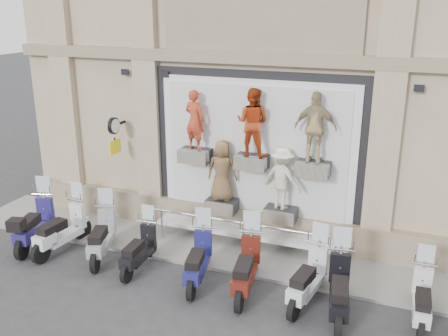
{
  "coord_description": "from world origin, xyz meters",
  "views": [
    {
      "loc": [
        3.64,
        -8.77,
        6.12
      ],
      "look_at": [
        -0.48,
        1.9,
        2.32
      ],
      "focal_mm": 40.0,
      "sensor_mm": 36.0,
      "label": 1
    }
  ],
  "objects": [
    {
      "name": "scooter_a",
      "position": [
        -5.28,
        0.56,
        0.85
      ],
      "size": [
        1.11,
        2.18,
        1.7
      ],
      "primitive_type": null,
      "rotation": [
        0.0,
        0.0,
        0.25
      ],
      "color": "navy",
      "rests_on": "ground"
    },
    {
      "name": "scooter_e",
      "position": [
        -0.54,
        0.41,
        0.79
      ],
      "size": [
        0.96,
        2.03,
        1.59
      ],
      "primitive_type": null,
      "rotation": [
        0.0,
        0.0,
        0.21
      ],
      "color": "navy",
      "rests_on": "ground"
    },
    {
      "name": "ground",
      "position": [
        0.0,
        0.0,
        0.0
      ],
      "size": [
        90.0,
        90.0,
        0.0
      ],
      "primitive_type": "plane",
      "color": "#323235",
      "rests_on": "ground"
    },
    {
      "name": "shop_vitrine",
      "position": [
        0.09,
        2.75,
        2.4
      ],
      "size": [
        5.6,
        0.85,
        4.3
      ],
      "color": "black",
      "rests_on": "ground"
    },
    {
      "name": "scooter_i",
      "position": [
        4.23,
        0.62,
        0.73
      ],
      "size": [
        0.55,
        1.8,
        1.45
      ],
      "primitive_type": null,
      "rotation": [
        0.0,
        0.0,
        0.02
      ],
      "color": "silver",
      "rests_on": "ground"
    },
    {
      "name": "clock_sign_bracket",
      "position": [
        -3.9,
        2.47,
        2.8
      ],
      "size": [
        0.1,
        0.8,
        1.02
      ],
      "color": "black",
      "rests_on": "ground"
    },
    {
      "name": "scooter_f",
      "position": [
        0.61,
        0.41,
        0.84
      ],
      "size": [
        0.9,
        2.12,
        1.67
      ],
      "primitive_type": null,
      "rotation": [
        0.0,
        0.0,
        0.15
      ],
      "color": "#50160D",
      "rests_on": "ground"
    },
    {
      "name": "scooter_b",
      "position": [
        -4.44,
        0.58,
        0.83
      ],
      "size": [
        0.8,
        2.1,
        1.67
      ],
      "primitive_type": null,
      "rotation": [
        0.0,
        0.0,
        -0.1
      ],
      "color": "silver",
      "rests_on": "ground"
    },
    {
      "name": "sidewalk",
      "position": [
        0.0,
        2.1,
        0.04
      ],
      "size": [
        16.0,
        2.2,
        0.08
      ],
      "primitive_type": "cube",
      "color": "gray",
      "rests_on": "ground"
    },
    {
      "name": "scooter_g",
      "position": [
        1.96,
        0.51,
        0.8
      ],
      "size": [
        0.88,
        2.04,
        1.61
      ],
      "primitive_type": null,
      "rotation": [
        0.0,
        0.0,
        -0.16
      ],
      "color": "silver",
      "rests_on": "ground"
    },
    {
      "name": "scooter_c",
      "position": [
        -3.26,
        0.63,
        0.81
      ],
      "size": [
        1.23,
        2.07,
        1.62
      ],
      "primitive_type": null,
      "rotation": [
        0.0,
        0.0,
        0.35
      ],
      "color": "gray",
      "rests_on": "ground"
    },
    {
      "name": "guard_rail",
      "position": [
        0.0,
        2.0,
        0.47
      ],
      "size": [
        5.06,
        0.1,
        0.93
      ],
      "primitive_type": null,
      "color": "#9EA0A5",
      "rests_on": "ground"
    },
    {
      "name": "scooter_d",
      "position": [
        -2.11,
        0.47,
        0.72
      ],
      "size": [
        0.62,
        1.79,
        1.43
      ],
      "primitive_type": null,
      "rotation": [
        0.0,
        0.0,
        0.06
      ],
      "color": "black",
      "rests_on": "ground"
    },
    {
      "name": "building",
      "position": [
        0.0,
        7.0,
        6.0
      ],
      "size": [
        14.0,
        8.6,
        12.0
      ],
      "primitive_type": null,
      "color": "tan",
      "rests_on": "ground"
    },
    {
      "name": "scooter_h",
      "position": [
        2.65,
        0.27,
        0.84
      ],
      "size": [
        0.91,
        2.14,
        1.68
      ],
      "primitive_type": null,
      "rotation": [
        0.0,
        0.0,
        0.15
      ],
      "color": "black",
      "rests_on": "ground"
    }
  ]
}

